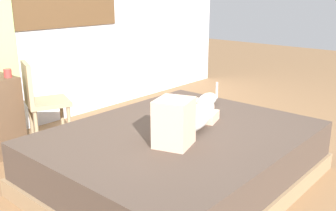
{
  "coord_description": "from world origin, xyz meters",
  "views": [
    {
      "loc": [
        -2.29,
        -1.71,
        1.5
      ],
      "look_at": [
        -0.0,
        0.29,
        0.58
      ],
      "focal_mm": 41.19,
      "sensor_mm": 36.0,
      "label": 1
    }
  ],
  "objects_px": {
    "bed": "(179,157)",
    "cat": "(206,100)",
    "person_lying": "(188,118)",
    "chair_by_desk": "(40,98)",
    "cup": "(8,73)"
  },
  "relations": [
    {
      "from": "cup",
      "to": "chair_by_desk",
      "type": "height_order",
      "value": "chair_by_desk"
    },
    {
      "from": "cup",
      "to": "bed",
      "type": "bearing_deg",
      "value": -69.44
    },
    {
      "from": "cup",
      "to": "chair_by_desk",
      "type": "relative_size",
      "value": 0.09
    },
    {
      "from": "person_lying",
      "to": "chair_by_desk",
      "type": "bearing_deg",
      "value": 103.71
    },
    {
      "from": "bed",
      "to": "person_lying",
      "type": "relative_size",
      "value": 2.28
    },
    {
      "from": "person_lying",
      "to": "chair_by_desk",
      "type": "height_order",
      "value": "chair_by_desk"
    },
    {
      "from": "bed",
      "to": "chair_by_desk",
      "type": "height_order",
      "value": "chair_by_desk"
    },
    {
      "from": "cat",
      "to": "chair_by_desk",
      "type": "height_order",
      "value": "chair_by_desk"
    },
    {
      "from": "cup",
      "to": "cat",
      "type": "bearing_deg",
      "value": -46.04
    },
    {
      "from": "cat",
      "to": "person_lying",
      "type": "bearing_deg",
      "value": -155.97
    },
    {
      "from": "bed",
      "to": "cat",
      "type": "xyz_separation_m",
      "value": [
        0.68,
        0.23,
        0.29
      ]
    },
    {
      "from": "bed",
      "to": "cup",
      "type": "distance_m",
      "value": 1.73
    },
    {
      "from": "cat",
      "to": "chair_by_desk",
      "type": "distance_m",
      "value": 1.58
    },
    {
      "from": "bed",
      "to": "cat",
      "type": "height_order",
      "value": "cat"
    },
    {
      "from": "person_lying",
      "to": "cup",
      "type": "xyz_separation_m",
      "value": [
        -0.61,
        1.59,
        0.23
      ]
    }
  ]
}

